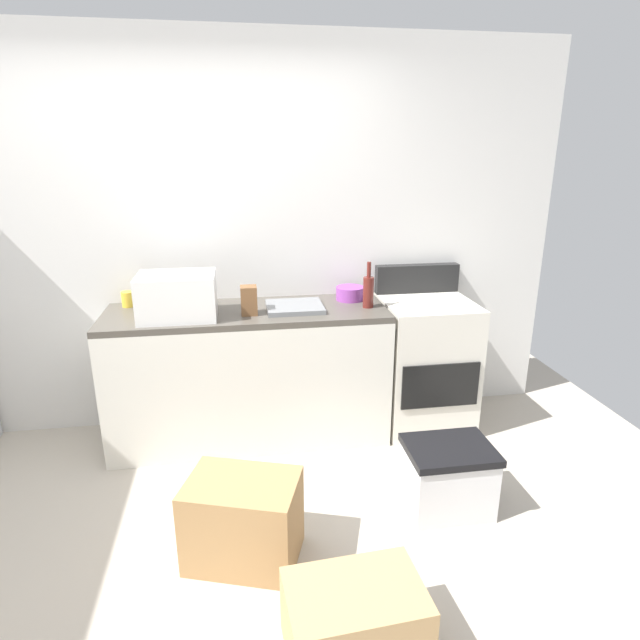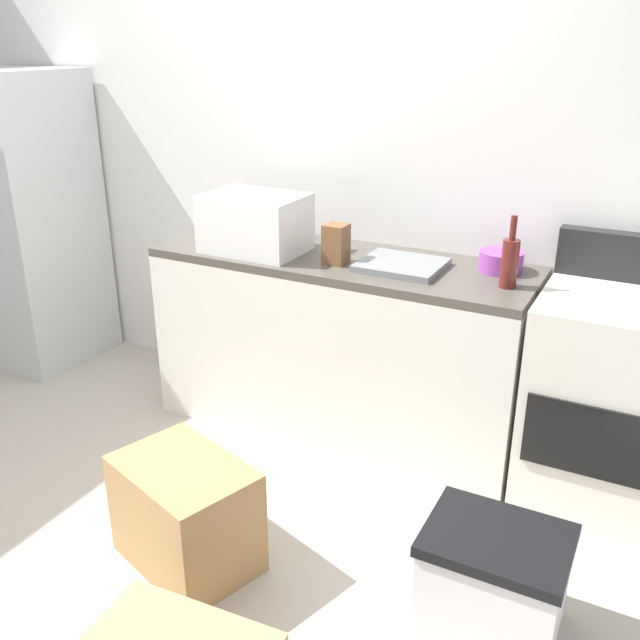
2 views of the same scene
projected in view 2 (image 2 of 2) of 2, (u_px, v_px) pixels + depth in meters
The scene contains 13 objects.
ground_plane at pixel (137, 547), 2.74m from camera, with size 6.00×6.00×0.00m, color #B2A899.
wall_back at pixel (319, 155), 3.52m from camera, with size 5.00×0.10×2.60m, color silver.
kitchen_counter at pixel (341, 345), 3.43m from camera, with size 1.80×0.60×0.90m.
refrigerator at pixel (24, 221), 4.12m from camera, with size 0.68×0.66×1.69m, color silver.
stove_oven at pixel (605, 397), 2.91m from camera, with size 0.60×0.61×1.10m.
microwave at pixel (255, 223), 3.31m from camera, with size 0.46×0.34×0.27m, color white.
sink_basin at pixel (402, 265), 3.10m from camera, with size 0.36×0.32×0.03m, color slate.
wine_bottle at pixel (510, 262), 2.83m from camera, with size 0.07×0.07×0.30m.
coffee_mug at pixel (230, 219), 3.73m from camera, with size 0.08×0.08×0.10m, color gold.
knife_block at pixel (336, 244), 3.14m from camera, with size 0.10×0.10×0.18m, color brown.
mixing_bowl at pixel (501, 261), 3.05m from camera, with size 0.19×0.19×0.09m, color purple.
cardboard_box_large at pixel (186, 514), 2.60m from camera, with size 0.52×0.36×0.42m, color #A37A4C.
storage_bin at pixel (493, 581), 2.31m from camera, with size 0.46×0.36×0.38m.
Camera 2 is at (1.65, -1.62, 1.86)m, focal length 39.33 mm.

